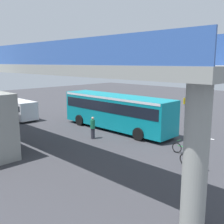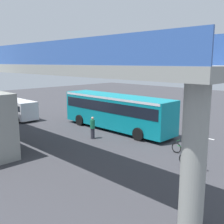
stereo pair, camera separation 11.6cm
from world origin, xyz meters
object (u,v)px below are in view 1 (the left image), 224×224
object	(u,v)px
traffic_sign	(185,107)
bicycle_green	(184,149)
city_bus	(116,109)
bicycle_black	(193,161)
pedestrian	(93,128)
parked_van	(19,109)

from	to	relation	value
traffic_sign	bicycle_green	bearing A→B (deg)	119.59
city_bus	bicycle_green	distance (m)	8.22
city_bus	bicycle_black	size ratio (longest dim) A/B	6.52
city_bus	bicycle_green	bearing A→B (deg)	167.75
pedestrian	traffic_sign	bearing A→B (deg)	-109.67
parked_van	bicycle_black	distance (m)	19.96
city_bus	pedestrian	xyz separation A→B (m)	(-0.72, 3.45, -1.00)
bicycle_black	bicycle_green	bearing A→B (deg)	-46.23
bicycle_green	traffic_sign	size ratio (longest dim) A/B	0.63
bicycle_green	traffic_sign	bearing A→B (deg)	-60.41
parked_van	traffic_sign	distance (m)	17.26
bicycle_green	traffic_sign	xyz separation A→B (m)	(4.02, -7.09, 1.52)
bicycle_black	pedestrian	bearing A→B (deg)	1.04
pedestrian	city_bus	bearing A→B (deg)	-78.22
parked_van	traffic_sign	size ratio (longest dim) A/B	1.71
bicycle_black	pedestrian	world-z (taller)	pedestrian
parked_van	bicycle_black	xyz separation A→B (m)	(-19.92, -0.84, -0.81)
bicycle_black	traffic_sign	size ratio (longest dim) A/B	0.63
parked_van	bicycle_black	world-z (taller)	parked_van
city_bus	traffic_sign	xyz separation A→B (m)	(-3.87, -5.37, 0.01)
city_bus	parked_van	distance (m)	11.32
parked_van	pedestrian	size ratio (longest dim) A/B	2.68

